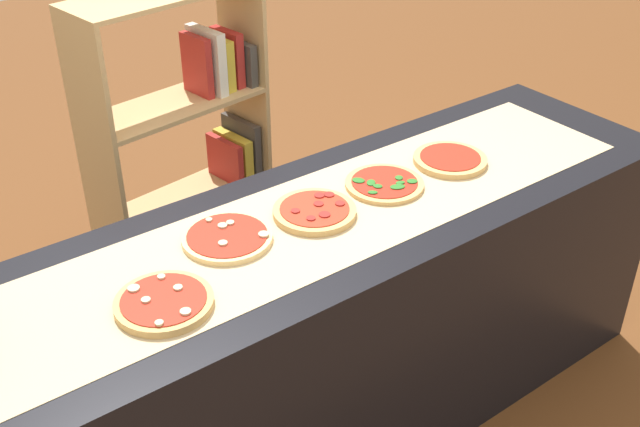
{
  "coord_description": "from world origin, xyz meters",
  "views": [
    {
      "loc": [
        -1.18,
        -1.58,
        2.13
      ],
      "look_at": [
        0.0,
        0.0,
        0.91
      ],
      "focal_mm": 43.21,
      "sensor_mm": 36.0,
      "label": 1
    }
  ],
  "objects": [
    {
      "name": "pizza_spinach_3",
      "position": [
        0.29,
        0.03,
        0.9
      ],
      "size": [
        0.26,
        0.26,
        0.02
      ],
      "color": "tan",
      "rests_on": "parchment_paper"
    },
    {
      "name": "pizza_pepperoni_2",
      "position": [
        0.0,
        0.03,
        0.9
      ],
      "size": [
        0.26,
        0.26,
        0.03
      ],
      "color": "tan",
      "rests_on": "parchment_paper"
    },
    {
      "name": "ground_plane",
      "position": [
        0.0,
        0.0,
        0.0
      ],
      "size": [
        12.0,
        12.0,
        0.0
      ],
      "primitive_type": "plane",
      "color": "brown"
    },
    {
      "name": "pizza_plain_4",
      "position": [
        0.57,
        0.02,
        0.9
      ],
      "size": [
        0.25,
        0.25,
        0.02
      ],
      "color": "tan",
      "rests_on": "parchment_paper"
    },
    {
      "name": "pizza_mushroom_0",
      "position": [
        -0.57,
        -0.1,
        0.9
      ],
      "size": [
        0.26,
        0.26,
        0.03
      ],
      "color": "tan",
      "rests_on": "parchment_paper"
    },
    {
      "name": "pizza_mushroom_1",
      "position": [
        -0.29,
        0.07,
        0.9
      ],
      "size": [
        0.26,
        0.26,
        0.03
      ],
      "color": "#E5C17F",
      "rests_on": "parchment_paper"
    },
    {
      "name": "bookshelf",
      "position": [
        0.13,
        1.03,
        0.67
      ],
      "size": [
        0.78,
        0.4,
        1.34
      ],
      "color": "tan",
      "rests_on": "ground_plane"
    },
    {
      "name": "counter",
      "position": [
        0.0,
        0.0,
        0.44
      ],
      "size": [
        2.61,
        0.71,
        0.89
      ],
      "primitive_type": "cube",
      "color": "black",
      "rests_on": "ground_plane"
    },
    {
      "name": "parchment_paper",
      "position": [
        0.0,
        0.0,
        0.89
      ],
      "size": [
        2.25,
        0.49,
        0.0
      ],
      "primitive_type": "cube",
      "color": "tan",
      "rests_on": "counter"
    }
  ]
}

